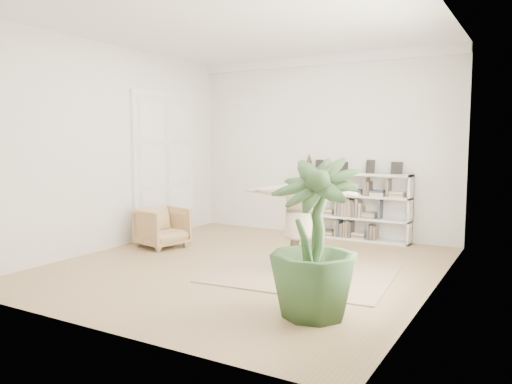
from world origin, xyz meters
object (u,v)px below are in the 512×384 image
armchair (162,228)px  rocker_board (301,270)px  houseplant (314,238)px  person (302,217)px  bookshelf (353,207)px

armchair → rocker_board: 3.02m
houseplant → armchair: bearing=152.9°
rocker_board → person: size_ratio=0.32×
person → armchair: bearing=-13.9°
armchair → houseplant: size_ratio=0.45×
armchair → person: bearing=-85.0°
armchair → houseplant: 4.29m
person → houseplant: bearing=114.0°
armchair → houseplant: bearing=-103.3°
rocker_board → armchair: bearing=166.1°
bookshelf → person: (0.21, -2.87, 0.21)m
person → rocker_board: bearing=84.9°
rocker_board → bookshelf: bearing=89.2°
bookshelf → person: bookshelf is taller
bookshelf → person: 2.89m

